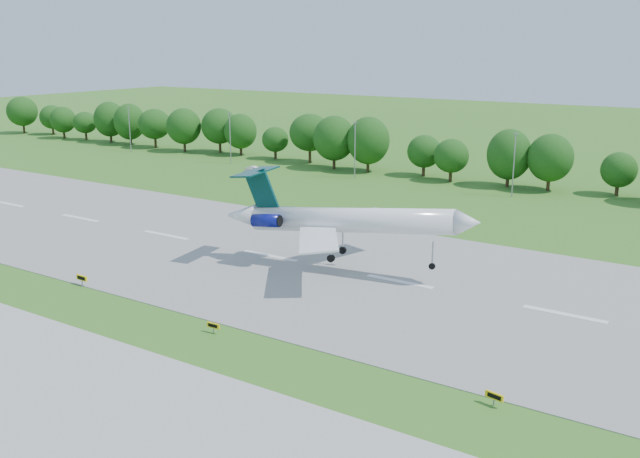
{
  "coord_description": "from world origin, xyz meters",
  "views": [
    {
      "loc": [
        57.36,
        -50.22,
        28.69
      ],
      "look_at": [
        12.8,
        18.0,
        7.3
      ],
      "focal_mm": 40.0,
      "sensor_mm": 36.0,
      "label": 1
    }
  ],
  "objects_px": {
    "service_vehicle_b": "(251,171)",
    "service_vehicle_a": "(254,169)",
    "taxi_sign_left": "(82,278)",
    "airliner": "(338,219)"
  },
  "relations": [
    {
      "from": "service_vehicle_b",
      "to": "service_vehicle_a",
      "type": "bearing_deg",
      "value": 23.1
    },
    {
      "from": "taxi_sign_left",
      "to": "service_vehicle_b",
      "type": "relative_size",
      "value": 0.54
    },
    {
      "from": "taxi_sign_left",
      "to": "airliner",
      "type": "bearing_deg",
      "value": 45.1
    },
    {
      "from": "airliner",
      "to": "taxi_sign_left",
      "type": "bearing_deg",
      "value": -145.43
    },
    {
      "from": "airliner",
      "to": "service_vehicle_a",
      "type": "height_order",
      "value": "airliner"
    },
    {
      "from": "taxi_sign_left",
      "to": "service_vehicle_a",
      "type": "bearing_deg",
      "value": 114.3
    },
    {
      "from": "taxi_sign_left",
      "to": "service_vehicle_b",
      "type": "height_order",
      "value": "taxi_sign_left"
    },
    {
      "from": "taxi_sign_left",
      "to": "service_vehicle_b",
      "type": "bearing_deg",
      "value": 114.49
    },
    {
      "from": "service_vehicle_a",
      "to": "taxi_sign_left",
      "type": "bearing_deg",
      "value": -170.35
    },
    {
      "from": "service_vehicle_a",
      "to": "service_vehicle_b",
      "type": "relative_size",
      "value": 1.22
    }
  ]
}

